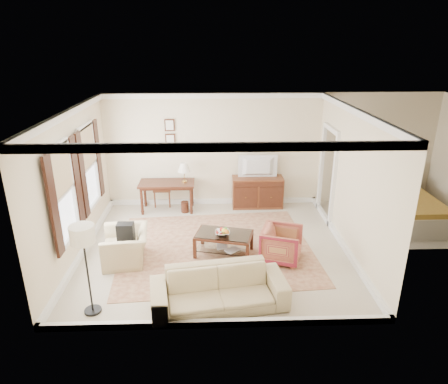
{
  "coord_description": "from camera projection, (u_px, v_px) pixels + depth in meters",
  "views": [
    {
      "loc": [
        -0.07,
        -7.44,
        4.13
      ],
      "look_at": [
        0.2,
        0.3,
        1.15
      ],
      "focal_mm": 32.0,
      "sensor_mm": 36.0,
      "label": 1
    }
  ],
  "objects": [
    {
      "name": "sideboard",
      "position": [
        257.0,
        192.0,
        10.38
      ],
      "size": [
        1.3,
        0.5,
        0.8
      ],
      "primitive_type": "cube",
      "color": "brown",
      "rests_on": "room_shell"
    },
    {
      "name": "framed_prints",
      "position": [
        170.0,
        132.0,
        9.99
      ],
      "size": [
        0.25,
        0.04,
        0.68
      ],
      "primitive_type": null,
      "color": "#421E12",
      "rests_on": "room_shell"
    },
    {
      "name": "sofa",
      "position": [
        219.0,
        283.0,
        6.46
      ],
      "size": [
        2.27,
        0.98,
        0.86
      ],
      "primitive_type": "imported",
      "rotation": [
        0.0,
        0.0,
        0.16
      ],
      "color": "tan",
      "rests_on": "room_shell"
    },
    {
      "name": "annex_bedroom",
      "position": [
        402.0,
        209.0,
        9.52
      ],
      "size": [
        3.0,
        2.7,
        2.9
      ],
      "color": "beige",
      "rests_on": "ground"
    },
    {
      "name": "window_rear",
      "position": [
        89.0,
        166.0,
        8.61
      ],
      "size": [
        0.12,
        1.56,
        1.8
      ],
      "primitive_type": null,
      "color": "#CCB284",
      "rests_on": "room_shell"
    },
    {
      "name": "rug",
      "position": [
        216.0,
        248.0,
        8.41
      ],
      "size": [
        4.2,
        3.68,
        0.01
      ],
      "primitive_type": "cube",
      "rotation": [
        0.0,
        0.0,
        0.07
      ],
      "color": "brown",
      "rests_on": "room_shell"
    },
    {
      "name": "backpack",
      "position": [
        126.0,
        231.0,
        7.68
      ],
      "size": [
        0.33,
        0.38,
        0.4
      ],
      "primitive_type": "cube",
      "rotation": [
        0.0,
        0.0,
        -1.15
      ],
      "color": "black",
      "rests_on": "club_armchair"
    },
    {
      "name": "window_front",
      "position": [
        64.0,
        193.0,
        7.12
      ],
      "size": [
        0.12,
        1.56,
        1.8
      ],
      "primitive_type": null,
      "color": "#CCB284",
      "rests_on": "room_shell"
    },
    {
      "name": "book_b",
      "position": [
        229.0,
        248.0,
        8.05
      ],
      "size": [
        0.19,
        0.24,
        0.38
      ],
      "primitive_type": "imported",
      "rotation": [
        0.0,
        0.0,
        -0.91
      ],
      "color": "brown",
      "rests_on": "coffee_table"
    },
    {
      "name": "room_shell",
      "position": [
        214.0,
        133.0,
        7.53
      ],
      "size": [
        5.51,
        5.01,
        2.91
      ],
      "color": "beige",
      "rests_on": "ground"
    },
    {
      "name": "striped_armchair",
      "position": [
        281.0,
        243.0,
        7.84
      ],
      "size": [
        0.9,
        0.93,
        0.76
      ],
      "primitive_type": "imported",
      "rotation": [
        0.0,
        0.0,
        1.24
      ],
      "color": "maroon",
      "rests_on": "room_shell"
    },
    {
      "name": "book_a",
      "position": [
        217.0,
        246.0,
        8.13
      ],
      "size": [
        0.28,
        0.04,
        0.38
      ],
      "primitive_type": "imported",
      "rotation": [
        0.0,
        0.0,
        -0.01
      ],
      "color": "brown",
      "rests_on": "coffee_table"
    },
    {
      "name": "doorway",
      "position": [
        327.0,
        176.0,
        9.52
      ],
      "size": [
        0.1,
        1.12,
        2.25
      ],
      "primitive_type": null,
      "color": "white",
      "rests_on": "room_shell"
    },
    {
      "name": "tv",
      "position": [
        258.0,
        160.0,
        10.05
      ],
      "size": [
        0.95,
        0.55,
        0.12
      ],
      "primitive_type": "imported",
      "rotation": [
        0.0,
        0.0,
        3.14
      ],
      "color": "black",
      "rests_on": "sideboard"
    },
    {
      "name": "desk_lamp",
      "position": [
        184.0,
        173.0,
        9.95
      ],
      "size": [
        0.32,
        0.32,
        0.5
      ],
      "primitive_type": null,
      "color": "silver",
      "rests_on": "writing_desk"
    },
    {
      "name": "club_armchair",
      "position": [
        125.0,
        241.0,
        7.79
      ],
      "size": [
        0.76,
        1.06,
        0.87
      ],
      "primitive_type": "imported",
      "rotation": [
        0.0,
        0.0,
        -1.45
      ],
      "color": "tan",
      "rests_on": "room_shell"
    },
    {
      "name": "floor_lamp",
      "position": [
        83.0,
        241.0,
        6.0
      ],
      "size": [
        0.38,
        0.38,
        1.54
      ],
      "color": "black",
      "rests_on": "room_shell"
    },
    {
      "name": "fruit_bowl",
      "position": [
        222.0,
        232.0,
        7.93
      ],
      "size": [
        0.42,
        0.42,
        0.1
      ],
      "primitive_type": "imported",
      "color": "silver",
      "rests_on": "coffee_table"
    },
    {
      "name": "desk_chair",
      "position": [
        162.0,
        186.0,
        10.43
      ],
      "size": [
        0.53,
        0.53,
        1.05
      ],
      "primitive_type": null,
      "rotation": [
        0.0,
        0.0,
        -0.2
      ],
      "color": "brown",
      "rests_on": "room_shell"
    },
    {
      "name": "writing_desk",
      "position": [
        167.0,
        186.0,
        10.06
      ],
      "size": [
        1.38,
        0.69,
        0.76
      ],
      "color": "#421E12",
      "rests_on": "room_shell"
    },
    {
      "name": "coffee_table",
      "position": [
        224.0,
        238.0,
        8.06
      ],
      "size": [
        1.25,
        0.91,
        0.48
      ],
      "rotation": [
        0.0,
        0.0,
        -0.24
      ],
      "color": "#421E12",
      "rests_on": "room_shell"
    }
  ]
}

